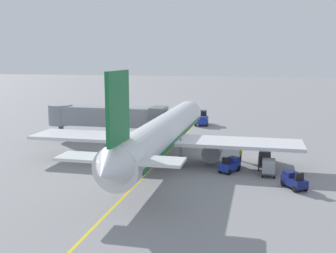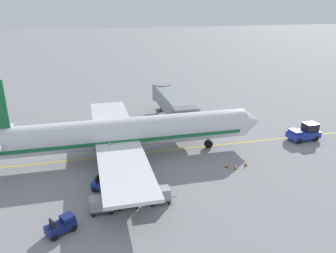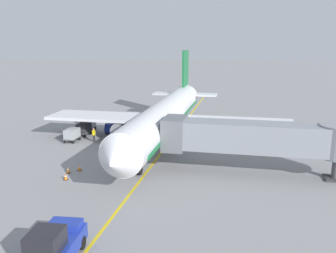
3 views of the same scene
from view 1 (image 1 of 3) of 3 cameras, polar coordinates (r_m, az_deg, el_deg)
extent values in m
plane|color=gray|center=(47.90, -0.71, -4.29)|extent=(400.00, 400.00, 0.00)
cube|color=gold|center=(47.90, -0.71, -4.28)|extent=(0.24, 80.00, 0.01)
cylinder|color=silver|center=(45.63, -0.55, -0.77)|extent=(3.70, 32.00, 3.70)
cube|color=#196B38|center=(45.72, -0.54, -1.34)|extent=(3.74, 29.44, 0.44)
cone|color=silver|center=(62.29, 3.11, 2.05)|extent=(3.63, 2.40, 3.63)
cone|color=silver|center=(29.35, -8.45, -6.26)|extent=(3.15, 2.80, 3.14)
cube|color=black|center=(60.44, 2.82, 2.44)|extent=(2.78, 1.10, 0.60)
cube|color=silver|center=(44.80, -0.84, -1.82)|extent=(30.00, 5.20, 0.36)
cylinder|color=gray|center=(47.37, -7.09, -2.80)|extent=(2.00, 3.20, 2.00)
cylinder|color=gray|center=(44.91, 6.26, -3.48)|extent=(2.00, 3.20, 2.00)
cube|color=#196B38|center=(30.69, -7.04, 2.68)|extent=(0.32, 4.40, 5.50)
cube|color=silver|center=(31.63, -6.76, -4.57)|extent=(10.00, 2.60, 0.24)
cylinder|color=black|center=(56.91, 2.06, -1.47)|extent=(0.45, 1.10, 1.10)
cylinder|color=gray|center=(56.63, 2.07, 0.07)|extent=(0.24, 0.24, 2.00)
cylinder|color=black|center=(44.92, -4.00, -4.54)|extent=(0.45, 1.10, 1.10)
cylinder|color=gray|center=(44.56, -4.02, -2.61)|extent=(0.24, 0.24, 2.00)
cylinder|color=black|center=(43.85, 1.79, -4.88)|extent=(0.45, 1.10, 1.10)
cylinder|color=gray|center=(43.48, 1.80, -2.90)|extent=(0.24, 0.24, 2.00)
cube|color=gray|center=(56.73, -8.03, 1.42)|extent=(15.26, 2.80, 2.60)
cube|color=slate|center=(54.70, -1.33, 1.20)|extent=(2.00, 3.50, 2.99)
cylinder|color=gray|center=(59.86, -14.88, 1.62)|extent=(3.36, 3.36, 2.86)
cylinder|color=#4C4C51|center=(60.23, -14.78, -0.64)|extent=(0.70, 0.70, 2.19)
cube|color=#38383A|center=(60.41, -14.74, -1.58)|extent=(1.80, 1.80, 0.16)
cube|color=#1E339E|center=(70.35, 4.73, 0.92)|extent=(2.59, 4.58, 0.90)
cube|color=black|center=(71.18, 4.79, 1.84)|extent=(1.81, 1.99, 1.10)
cube|color=#1E339E|center=(68.73, 4.67, 1.24)|extent=(1.96, 1.26, 0.36)
cylinder|color=black|center=(68.97, 5.44, 0.35)|extent=(0.42, 0.83, 0.80)
cylinder|color=black|center=(69.06, 3.89, 0.39)|extent=(0.42, 0.83, 0.80)
cylinder|color=black|center=(71.79, 5.53, 0.72)|extent=(0.42, 0.83, 0.80)
cylinder|color=black|center=(71.88, 4.04, 0.76)|extent=(0.42, 0.83, 0.80)
cube|color=navy|center=(38.20, 17.32, -7.43)|extent=(2.30, 2.76, 0.70)
cube|color=navy|center=(38.58, 16.78, -6.35)|extent=(1.41, 1.42, 0.44)
cube|color=black|center=(37.47, 17.97, -6.73)|extent=(0.81, 0.56, 0.64)
cylinder|color=black|center=(38.11, 17.26, -6.45)|extent=(0.20, 0.27, 0.54)
cylinder|color=black|center=(38.69, 15.89, -7.68)|extent=(0.46, 0.58, 0.56)
cylinder|color=black|center=(39.28, 17.21, -7.48)|extent=(0.46, 0.58, 0.56)
cylinder|color=black|center=(37.32, 17.37, -8.40)|extent=(0.46, 0.58, 0.56)
cylinder|color=black|center=(37.93, 18.73, -8.18)|extent=(0.46, 0.58, 0.56)
cube|color=#1E339E|center=(42.06, 8.63, -5.51)|extent=(2.21, 2.77, 0.70)
cube|color=#1E339E|center=(42.49, 9.14, -4.57)|extent=(1.39, 1.40, 0.44)
cube|color=black|center=(41.32, 8.15, -4.81)|extent=(0.82, 0.53, 0.64)
cylinder|color=black|center=(42.00, 8.74, -4.62)|extent=(0.19, 0.27, 0.54)
cylinder|color=black|center=(43.15, 8.62, -5.60)|extent=(0.44, 0.59, 0.56)
cylinder|color=black|center=(42.61, 9.86, -5.83)|extent=(0.44, 0.59, 0.56)
cylinder|color=black|center=(41.71, 7.35, -6.11)|extent=(0.44, 0.59, 0.56)
cylinder|color=black|center=(41.17, 8.62, -6.36)|extent=(0.44, 0.59, 0.56)
cube|color=#4C4C51|center=(46.96, 13.46, -4.32)|extent=(1.34, 2.22, 0.12)
cube|color=#999EA3|center=(46.81, 13.49, -3.60)|extent=(1.27, 2.11, 1.10)
cylinder|color=#4C4C51|center=(48.37, 13.47, -3.92)|extent=(0.08, 0.70, 0.07)
cylinder|color=black|center=(47.82, 12.79, -4.34)|extent=(0.13, 0.36, 0.36)
cylinder|color=black|center=(47.82, 14.12, -4.39)|extent=(0.13, 0.36, 0.36)
cylinder|color=black|center=(46.22, 12.75, -4.83)|extent=(0.13, 0.36, 0.36)
cylinder|color=black|center=(46.22, 14.12, -4.88)|extent=(0.13, 0.36, 0.36)
cube|color=#4C4C51|center=(43.92, 13.37, -5.30)|extent=(1.34, 2.22, 0.12)
cube|color=#2D2D33|center=(43.77, 13.40, -4.52)|extent=(1.27, 2.11, 1.10)
cylinder|color=#4C4C51|center=(45.33, 13.39, -4.84)|extent=(0.08, 0.70, 0.07)
cylinder|color=black|center=(44.78, 12.66, -5.29)|extent=(0.13, 0.36, 0.36)
cylinder|color=black|center=(44.78, 14.08, -5.35)|extent=(0.13, 0.36, 0.36)
cylinder|color=black|center=(43.19, 12.61, -5.85)|extent=(0.13, 0.36, 0.36)
cylinder|color=black|center=(43.19, 14.08, -5.91)|extent=(0.13, 0.36, 0.36)
cube|color=#4C4C51|center=(41.56, 13.93, -6.18)|extent=(1.34, 2.22, 0.12)
cube|color=#999EA3|center=(41.40, 13.96, -5.37)|extent=(1.27, 2.11, 1.10)
cylinder|color=#4C4C51|center=(42.96, 13.93, -5.67)|extent=(0.08, 0.70, 0.07)
cylinder|color=black|center=(42.42, 13.17, -6.16)|extent=(0.13, 0.36, 0.36)
cylinder|color=black|center=(42.43, 14.67, -6.22)|extent=(0.13, 0.36, 0.36)
cylinder|color=black|center=(40.83, 13.13, -6.78)|extent=(0.13, 0.36, 0.36)
cylinder|color=black|center=(40.84, 14.69, -6.85)|extent=(0.13, 0.36, 0.36)
cylinder|color=#232328|center=(46.51, 10.17, -4.33)|extent=(0.15, 0.15, 0.85)
cylinder|color=#232328|center=(46.70, 10.20, -4.28)|extent=(0.15, 0.15, 0.85)
cube|color=yellow|center=(46.44, 10.21, -3.44)|extent=(0.28, 0.40, 0.60)
cylinder|color=yellow|center=(46.21, 10.16, -3.56)|extent=(0.11, 0.23, 0.57)
cylinder|color=yellow|center=(46.69, 10.26, -3.43)|extent=(0.11, 0.23, 0.57)
sphere|color=beige|center=(46.34, 10.23, -2.92)|extent=(0.22, 0.22, 0.22)
cube|color=red|center=(46.34, 10.23, -2.89)|extent=(0.11, 0.27, 0.10)
cube|color=black|center=(58.75, 8.26, -1.73)|extent=(0.36, 0.36, 0.04)
cone|color=orange|center=(58.69, 8.27, -1.45)|extent=(0.30, 0.30, 0.55)
cylinder|color=white|center=(58.69, 8.27, -1.42)|extent=(0.21, 0.21, 0.06)
cube|color=black|center=(56.39, 7.88, -2.21)|extent=(0.36, 0.36, 0.04)
cone|color=orange|center=(56.33, 7.89, -1.92)|extent=(0.30, 0.30, 0.55)
cylinder|color=white|center=(56.32, 7.89, -1.89)|extent=(0.21, 0.21, 0.06)
cube|color=black|center=(57.17, 8.68, -2.06)|extent=(0.36, 0.36, 0.04)
cone|color=orange|center=(57.11, 8.68, -1.77)|extent=(0.30, 0.30, 0.55)
cylinder|color=white|center=(57.10, 8.69, -1.75)|extent=(0.21, 0.21, 0.06)
camera|label=2|loc=(49.37, 50.29, 14.71)|focal=36.19mm
camera|label=3|loc=(87.11, -0.06, 9.91)|focal=38.67mm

